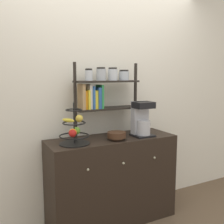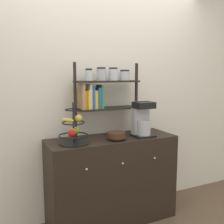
% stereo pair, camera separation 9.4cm
% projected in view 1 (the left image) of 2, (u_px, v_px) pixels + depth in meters
% --- Properties ---
extents(wall_back, '(7.00, 0.05, 2.60)m').
position_uv_depth(wall_back, '(100.00, 97.00, 2.88)').
color(wall_back, silver).
rests_on(wall_back, ground_plane).
extents(sideboard, '(1.33, 0.49, 0.91)m').
position_uv_depth(sideboard, '(112.00, 180.00, 2.76)').
color(sideboard, black).
rests_on(sideboard, ground_plane).
extents(coffee_maker, '(0.21, 0.20, 0.36)m').
position_uv_depth(coffee_maker, '(142.00, 119.00, 2.76)').
color(coffee_maker, black).
rests_on(coffee_maker, sideboard).
extents(fruit_stand, '(0.28, 0.28, 0.39)m').
position_uv_depth(fruit_stand, '(74.00, 131.00, 2.43)').
color(fruit_stand, black).
rests_on(fruit_stand, sideboard).
extents(wooden_bowl, '(0.19, 0.19, 0.08)m').
position_uv_depth(wooden_bowl, '(117.00, 135.00, 2.60)').
color(wooden_bowl, '#422819').
rests_on(wooden_bowl, sideboard).
extents(shelf_hutch, '(0.73, 0.20, 0.76)m').
position_uv_depth(shelf_hutch, '(101.00, 91.00, 2.70)').
color(shelf_hutch, black).
rests_on(shelf_hutch, sideboard).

